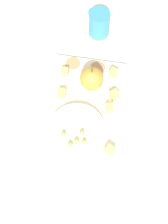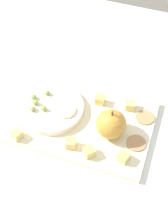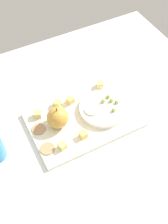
% 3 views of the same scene
% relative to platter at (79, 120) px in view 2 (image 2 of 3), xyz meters
% --- Properties ---
extents(table, '(1.15, 1.04, 0.04)m').
position_rel_platter_xyz_m(table, '(0.01, 0.03, -0.03)').
color(table, silver).
rests_on(table, ground).
extents(platter, '(0.39, 0.25, 0.01)m').
position_rel_platter_xyz_m(platter, '(0.00, 0.00, 0.00)').
color(platter, '#EAE7CD').
rests_on(platter, table).
extents(serving_dish, '(0.17, 0.17, 0.02)m').
position_rel_platter_xyz_m(serving_dish, '(-0.08, 0.00, 0.02)').
color(serving_dish, white).
rests_on(serving_dish, platter).
extents(apple_whole, '(0.08, 0.08, 0.08)m').
position_rel_platter_xyz_m(apple_whole, '(0.09, -0.02, 0.05)').
color(apple_whole, gold).
rests_on(apple_whole, platter).
extents(apple_stem, '(0.01, 0.01, 0.01)m').
position_rel_platter_xyz_m(apple_stem, '(0.09, -0.02, 0.09)').
color(apple_stem, brown).
rests_on(apple_stem, apple_whole).
extents(cheese_cube_0, '(0.03, 0.03, 0.02)m').
position_rel_platter_xyz_m(cheese_cube_0, '(0.06, -0.10, 0.02)').
color(cheese_cube_0, '#E2D16E').
rests_on(cheese_cube_0, platter).
extents(cheese_cube_1, '(0.03, 0.03, 0.02)m').
position_rel_platter_xyz_m(cheese_cube_1, '(0.02, -0.09, 0.02)').
color(cheese_cube_1, '#F3C26C').
rests_on(cheese_cube_1, platter).
extents(cheese_cube_2, '(0.03, 0.03, 0.02)m').
position_rel_platter_xyz_m(cheese_cube_2, '(0.04, 0.07, 0.02)').
color(cheese_cube_2, '#F2CF67').
rests_on(cheese_cube_2, platter).
extents(cheese_cube_3, '(0.03, 0.03, 0.02)m').
position_rel_platter_xyz_m(cheese_cube_3, '(0.14, -0.08, 0.02)').
color(cheese_cube_3, '#E3C569').
rests_on(cheese_cube_3, platter).
extents(cheese_cube_4, '(0.03, 0.03, 0.02)m').
position_rel_platter_xyz_m(cheese_cube_4, '(0.12, 0.08, 0.02)').
color(cheese_cube_4, '#EDD372').
rests_on(cheese_cube_4, platter).
extents(cheese_cube_5, '(0.03, 0.03, 0.02)m').
position_rel_platter_xyz_m(cheese_cube_5, '(-0.13, -0.11, 0.02)').
color(cheese_cube_5, '#E9D578').
rests_on(cheese_cube_5, platter).
extents(cracker_0, '(0.05, 0.05, 0.00)m').
position_rel_platter_xyz_m(cracker_0, '(0.17, 0.06, 0.01)').
color(cracker_0, tan).
rests_on(cracker_0, platter).
extents(cracker_1, '(0.05, 0.05, 0.00)m').
position_rel_platter_xyz_m(cracker_1, '(0.16, -0.03, 0.01)').
color(cracker_1, tan).
rests_on(cracker_1, platter).
extents(grape_0, '(0.02, 0.01, 0.01)m').
position_rel_platter_xyz_m(grape_0, '(-0.12, -0.03, 0.03)').
color(grape_0, '#9AAC54').
rests_on(grape_0, serving_dish).
extents(grape_1, '(0.02, 0.01, 0.02)m').
position_rel_platter_xyz_m(grape_1, '(-0.12, -0.01, 0.03)').
color(grape_1, '#9FBD53').
rests_on(grape_1, serving_dish).
extents(grape_2, '(0.02, 0.01, 0.01)m').
position_rel_platter_xyz_m(grape_2, '(-0.09, -0.02, 0.03)').
color(grape_2, '#9BC058').
rests_on(grape_2, serving_dish).
extents(grape_3, '(0.02, 0.01, 0.01)m').
position_rel_platter_xyz_m(grape_3, '(-0.13, 0.01, 0.03)').
color(grape_3, '#8ABB5C').
rests_on(grape_3, serving_dish).
extents(grape_4, '(0.02, 0.01, 0.01)m').
position_rel_platter_xyz_m(grape_4, '(-0.10, 0.03, 0.03)').
color(grape_4, '#98B853').
rests_on(grape_4, serving_dish).
extents(apple_slice_0, '(0.05, 0.05, 0.01)m').
position_rel_platter_xyz_m(apple_slice_0, '(-0.03, -0.00, 0.03)').
color(apple_slice_0, beige).
rests_on(apple_slice_0, serving_dish).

